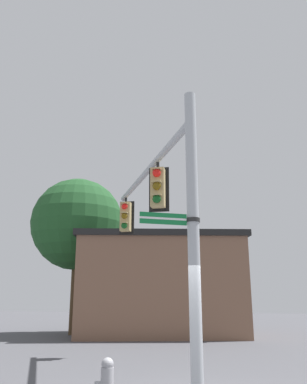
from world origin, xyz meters
TOP-DOWN VIEW (x-y plane):
  - signal_pole at (0.00, 0.00)m, footprint 0.23×0.23m
  - mast_arm at (1.58, -3.13)m, footprint 3.33×6.34m
  - traffic_light_nearest_pole at (1.09, -2.13)m, footprint 0.54×0.49m
  - traffic_light_mid_inner at (2.93, -5.78)m, footprint 0.54×0.49m
  - street_name_sign at (0.28, 0.14)m, footprint 1.11×0.64m
  - storefront_building at (2.98, -13.12)m, footprint 9.43×7.97m
  - tree_by_storefront at (7.44, -12.38)m, footprint 4.99×4.99m
  - fire_hydrant at (1.67, -0.01)m, footprint 0.35×0.24m

SIDE VIEW (x-z plane):
  - fire_hydrant at x=1.67m, z-range 0.00..0.83m
  - storefront_building at x=2.98m, z-range 0.01..5.00m
  - signal_pole at x=0.00m, z-range 0.00..6.13m
  - street_name_sign at x=0.28m, z-range 3.27..3.49m
  - traffic_light_nearest_pole at x=1.09m, z-range 4.04..5.35m
  - traffic_light_mid_inner at x=2.93m, z-range 4.04..5.35m
  - mast_arm at x=1.58m, z-range 5.39..5.57m
  - tree_by_storefront at x=7.44m, z-range 1.61..9.85m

